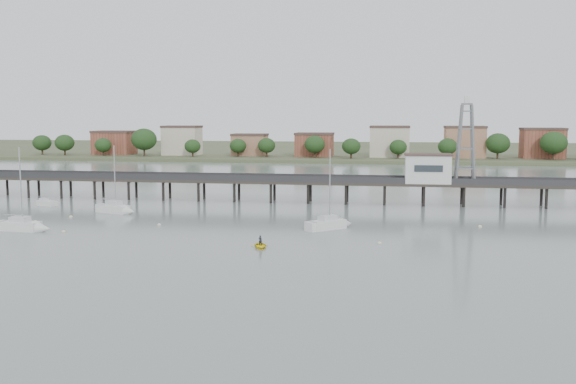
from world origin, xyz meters
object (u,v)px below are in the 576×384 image
Objects in this scene: sailboat_b at (119,209)px; sailboat_c at (333,224)px; lattice_tower at (466,144)px; sailboat_a at (27,227)px; white_tender at (47,203)px; pier at (291,182)px; yellow_dinghy at (260,247)px.

sailboat_c reaches higher than sailboat_b.
lattice_tower is 1.26× the size of sailboat_a.
white_tender is at bearing 119.50° from sailboat_c.
sailboat_b is (-26.01, -18.53, -3.14)m from pier.
lattice_tower is (31.50, 0.00, 7.31)m from pier.
sailboat_a is (-63.14, -36.42, -10.45)m from lattice_tower.
lattice_tower is at bearing 34.04° from sailboat_a.
yellow_dinghy is at bearing -124.09° from lattice_tower.
pier is 29.68m from sailboat_c.
sailboat_a is 1.03× the size of sailboat_c.
sailboat_c is (10.38, -27.63, -3.15)m from pier.
pier reaches higher than yellow_dinghy.
pier is 12.56× the size of sailboat_c.
lattice_tower is 73.64m from sailboat_a.
lattice_tower is 75.80m from white_tender.
pier is at bearing 66.58° from sailboat_c.
pier reaches higher than white_tender.
white_tender is at bearing -164.34° from pier.
white_tender is (-52.98, 15.69, -0.19)m from sailboat_c.
sailboat_c is (42.02, 8.79, 0.00)m from sailboat_a.
white_tender is 54.68m from yellow_dinghy.
pier is 42.71m from yellow_dinghy.
yellow_dinghy reaches higher than white_tender.
sailboat_c is 3.92× the size of yellow_dinghy.
sailboat_c reaches higher than pier.
sailboat_a reaches higher than yellow_dinghy.
pier is at bearing -180.00° from lattice_tower.
yellow_dinghy is (2.77, -42.45, -3.79)m from pier.
lattice_tower is 52.45m from yellow_dinghy.
sailboat_a is 42.93m from sailboat_c.
sailboat_c is at bearing 15.87° from sailboat_a.
sailboat_b is 0.98× the size of sailboat_c.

